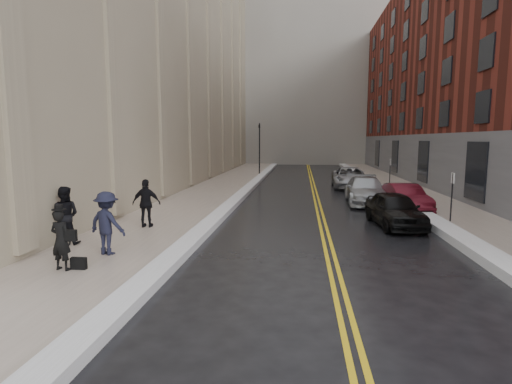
% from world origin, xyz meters
% --- Properties ---
extents(ground, '(160.00, 160.00, 0.00)m').
position_xyz_m(ground, '(0.00, 0.00, 0.00)').
color(ground, black).
rests_on(ground, ground).
extents(sidewalk_left, '(4.00, 64.00, 0.15)m').
position_xyz_m(sidewalk_left, '(-4.50, 16.00, 0.07)').
color(sidewalk_left, gray).
rests_on(sidewalk_left, ground).
extents(sidewalk_right, '(3.00, 64.00, 0.15)m').
position_xyz_m(sidewalk_right, '(9.00, 16.00, 0.07)').
color(sidewalk_right, gray).
rests_on(sidewalk_right, ground).
extents(lane_stripe_a, '(0.12, 64.00, 0.01)m').
position_xyz_m(lane_stripe_a, '(2.38, 16.00, 0.00)').
color(lane_stripe_a, gold).
rests_on(lane_stripe_a, ground).
extents(lane_stripe_b, '(0.12, 64.00, 0.01)m').
position_xyz_m(lane_stripe_b, '(2.62, 16.00, 0.00)').
color(lane_stripe_b, gold).
rests_on(lane_stripe_b, ground).
extents(snow_ridge_left, '(0.70, 60.80, 0.26)m').
position_xyz_m(snow_ridge_left, '(-2.20, 16.00, 0.13)').
color(snow_ridge_left, white).
rests_on(snow_ridge_left, ground).
extents(snow_ridge_right, '(0.85, 60.80, 0.30)m').
position_xyz_m(snow_ridge_right, '(7.15, 16.00, 0.15)').
color(snow_ridge_right, white).
rests_on(snow_ridge_right, ground).
extents(tower_far_right, '(22.00, 18.00, 44.00)m').
position_xyz_m(tower_far_right, '(14.00, 66.00, 22.00)').
color(tower_far_right, slate).
rests_on(tower_far_right, ground).
extents(tower_far_left, '(22.00, 18.00, 60.00)m').
position_xyz_m(tower_far_left, '(-12.00, 72.00, 30.00)').
color(tower_far_left, slate).
rests_on(tower_far_left, ground).
extents(traffic_signal, '(0.18, 0.15, 5.20)m').
position_xyz_m(traffic_signal, '(-2.60, 30.00, 3.08)').
color(traffic_signal, black).
rests_on(traffic_signal, ground).
extents(parking_sign_near, '(0.06, 0.35, 2.23)m').
position_xyz_m(parking_sign_near, '(7.90, 8.00, 1.36)').
color(parking_sign_near, black).
rests_on(parking_sign_near, ground).
extents(parking_sign_far, '(0.06, 0.35, 2.23)m').
position_xyz_m(parking_sign_far, '(7.90, 20.00, 1.36)').
color(parking_sign_far, black).
rests_on(parking_sign_far, ground).
extents(car_black, '(2.11, 4.35, 1.43)m').
position_xyz_m(car_black, '(5.46, 7.42, 0.71)').
color(car_black, black).
rests_on(car_black, ground).
extents(car_maroon, '(1.96, 4.29, 1.36)m').
position_xyz_m(car_maroon, '(6.80, 11.27, 0.68)').
color(car_maroon, '#4B0D17').
rests_on(car_maroon, ground).
extents(car_silver_near, '(2.27, 5.24, 1.50)m').
position_xyz_m(car_silver_near, '(5.20, 13.46, 0.75)').
color(car_silver_near, '#A2A5A9').
rests_on(car_silver_near, ground).
extents(car_silver_far, '(2.69, 5.58, 1.53)m').
position_xyz_m(car_silver_far, '(5.20, 20.98, 0.77)').
color(car_silver_far, '#A0A2A8').
rests_on(car_silver_far, ground).
extents(pedestrian_main, '(0.65, 0.48, 1.63)m').
position_xyz_m(pedestrian_main, '(-4.76, 0.13, 0.97)').
color(pedestrian_main, black).
rests_on(pedestrian_main, sidewalk_left).
extents(pedestrian_a, '(1.09, 0.93, 1.94)m').
position_xyz_m(pedestrian_a, '(-6.20, 2.62, 1.12)').
color(pedestrian_a, black).
rests_on(pedestrian_a, sidewalk_left).
extents(pedestrian_b, '(1.39, 1.03, 1.92)m').
position_xyz_m(pedestrian_b, '(-4.25, 1.68, 1.11)').
color(pedestrian_b, black).
rests_on(pedestrian_b, sidewalk_left).
extents(pedestrian_c, '(1.15, 0.54, 1.91)m').
position_xyz_m(pedestrian_c, '(-4.51, 5.44, 1.10)').
color(pedestrian_c, black).
rests_on(pedestrian_c, sidewalk_left).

